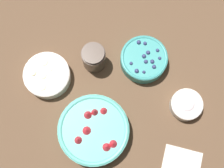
{
  "coord_description": "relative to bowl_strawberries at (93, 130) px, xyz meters",
  "views": [
    {
      "loc": [
        -0.0,
        0.23,
        1.11
      ],
      "look_at": [
        0.01,
        -0.03,
        0.05
      ],
      "focal_mm": 50.0,
      "sensor_mm": 36.0,
      "label": 1
    }
  ],
  "objects": [
    {
      "name": "bowl_strawberries",
      "position": [
        0.0,
        0.0,
        0.0
      ],
      "size": [
        0.24,
        0.24,
        0.08
      ],
      "color": "#56B7A8",
      "rests_on": "ground_plane"
    },
    {
      "name": "napkin",
      "position": [
        -0.31,
        0.08,
        -0.03
      ],
      "size": [
        0.14,
        0.11,
        0.01
      ],
      "color": "silver",
      "rests_on": "ground_plane"
    },
    {
      "name": "ground_plane",
      "position": [
        -0.07,
        -0.13,
        -0.04
      ],
      "size": [
        4.0,
        4.0,
        0.0
      ],
      "primitive_type": "plane",
      "color": "brown"
    },
    {
      "name": "bowl_blueberries",
      "position": [
        -0.16,
        -0.27,
        -0.01
      ],
      "size": [
        0.17,
        0.17,
        0.06
      ],
      "color": "teal",
      "rests_on": "ground_plane"
    },
    {
      "name": "bowl_bananas",
      "position": [
        0.18,
        -0.19,
        -0.01
      ],
      "size": [
        0.17,
        0.17,
        0.05
      ],
      "color": "white",
      "rests_on": "ground_plane"
    },
    {
      "name": "bowl_cream",
      "position": [
        -0.32,
        -0.11,
        -0.01
      ],
      "size": [
        0.11,
        0.11,
        0.05
      ],
      "color": "silver",
      "rests_on": "ground_plane"
    },
    {
      "name": "jar_chocolate",
      "position": [
        0.02,
        -0.26,
        0.01
      ],
      "size": [
        0.09,
        0.09,
        0.1
      ],
      "color": "#4C3D33",
      "rests_on": "ground_plane"
    }
  ]
}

